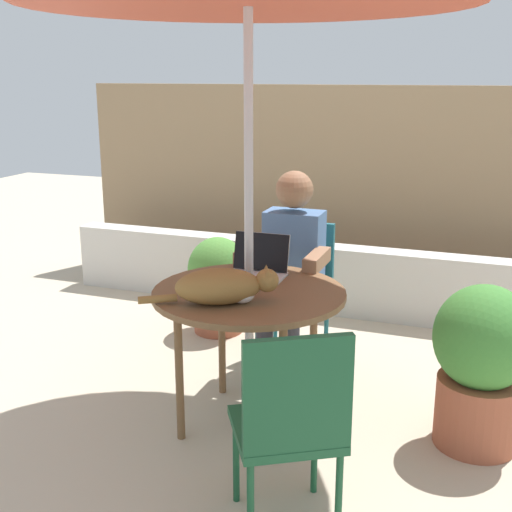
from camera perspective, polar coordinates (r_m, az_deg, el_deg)
name	(u,v)px	position (r m, az deg, el deg)	size (l,w,h in m)	color
ground_plane	(249,422)	(3.56, -0.57, -14.09)	(14.00, 14.00, 0.00)	#BCAD93
fence_back	(354,189)	(5.54, 8.47, 5.71)	(4.80, 0.08, 1.67)	#937756
planter_wall_low	(332,279)	(5.03, 6.59, -2.00)	(4.32, 0.20, 0.52)	beige
patio_table	(249,303)	(3.29, -0.60, -4.05)	(0.96, 0.96, 0.72)	brown
chair_occupied	(297,283)	(4.09, 3.60, -2.30)	(0.40, 0.40, 0.88)	#1E606B
chair_empty	(291,419)	(2.55, 3.03, -13.82)	(0.55, 0.55, 0.88)	#194C2D
person_seated	(290,263)	(3.90, 2.97, -0.57)	(0.48, 0.48, 1.22)	#4C72A5
laptop	(258,264)	(3.49, 0.19, -0.68)	(0.30, 0.26, 0.21)	silver
cat	(224,287)	(3.06, -2.80, -2.64)	(0.61, 0.35, 0.17)	olive
potted_plant_near_fence	(218,282)	(4.60, -3.30, -2.24)	(0.42, 0.42, 0.68)	#9E5138
potted_plant_by_chair	(481,362)	(3.36, 18.85, -8.65)	(0.47, 0.47, 0.81)	#9E5138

